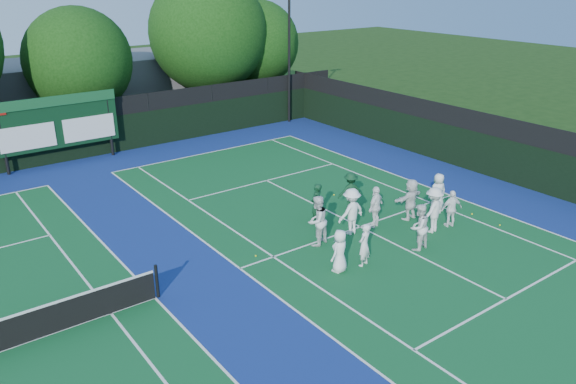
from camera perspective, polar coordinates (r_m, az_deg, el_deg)
ground at (r=21.33m, az=9.18°, el=-4.46°), size 120.00×120.00×0.00m
court_apron at (r=18.72m, az=-6.27°, el=-8.21°), size 34.00×32.00×0.01m
near_court at (r=21.96m, az=7.33°, el=-3.53°), size 11.05×23.85×0.01m
back_fence at (r=31.26m, az=-20.61°, el=5.55°), size 34.00×0.08×3.00m
divider_fence_right at (r=28.14m, az=20.93°, el=3.82°), size 0.08×32.00×3.00m
scoreboard at (r=30.43m, az=-22.40°, el=6.52°), size 6.00×0.21×3.55m
clubhouse at (r=39.73m, az=-18.63°, el=9.95°), size 18.00×6.00×4.00m
light_pole_right at (r=36.11m, az=0.12°, el=16.89°), size 1.20×0.30×10.12m
tree_c at (r=34.50m, az=-20.29°, el=12.18°), size 5.96×5.96×7.52m
tree_d at (r=37.58m, az=-7.96°, el=15.47°), size 7.52×7.52×9.34m
tree_e at (r=39.59m, az=-3.05°, el=14.71°), size 5.69×5.69×7.54m
tennis_ball_1 at (r=24.86m, az=4.69°, el=-0.28°), size 0.07×0.07×0.07m
tennis_ball_2 at (r=23.38m, az=20.72°, el=-3.16°), size 0.07×0.07×0.07m
tennis_ball_3 at (r=19.64m, az=-3.30°, el=-6.50°), size 0.07×0.07×0.07m
tennis_ball_4 at (r=23.40m, az=8.59°, el=-1.90°), size 0.07×0.07×0.07m
tennis_ball_5 at (r=24.04m, az=18.19°, el=-2.14°), size 0.07×0.07×0.07m
player_front_0 at (r=18.47m, az=5.28°, el=-5.99°), size 0.83×0.66×1.48m
player_front_1 at (r=18.92m, az=7.76°, el=-5.36°), size 0.64×0.51×1.52m
player_front_2 at (r=20.30m, az=13.15°, el=-3.49°), size 0.89×0.72×1.72m
player_front_3 at (r=21.75m, az=14.56°, el=-1.78°), size 1.25×0.83×1.79m
player_front_4 at (r=22.46m, az=16.28°, el=-1.64°), size 0.94×0.63×1.48m
player_back_0 at (r=20.09m, az=2.97°, el=-2.93°), size 1.06×0.91×1.88m
player_back_1 at (r=21.03m, az=6.45°, el=-1.98°), size 1.19×0.71×1.81m
player_back_2 at (r=21.76m, az=8.89°, el=-1.49°), size 1.05×0.69×1.67m
player_back_3 at (r=22.71m, az=12.35°, el=-0.72°), size 1.60×0.65×1.68m
player_back_4 at (r=23.96m, az=14.99°, el=0.06°), size 0.86×0.67×1.54m
coach_left at (r=21.77m, az=2.89°, el=-1.22°), size 0.72×0.61×1.68m
coach_right at (r=23.26m, az=6.36°, el=0.10°), size 1.17×0.92×1.59m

